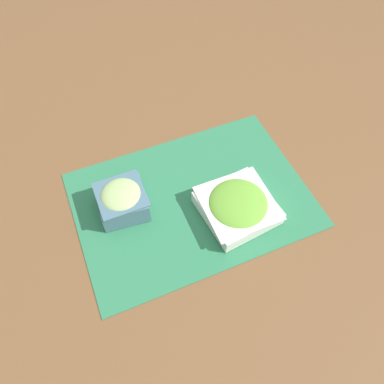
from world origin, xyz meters
The scene contains 4 objects.
ground_plane centered at (0.00, 0.00, 0.00)m, with size 3.00×3.00×0.00m, color brown.
placemat centered at (0.00, 0.00, 0.00)m, with size 0.59×0.42×0.00m.
lettuce_bowl centered at (0.09, -0.08, 0.03)m, with size 0.18×0.18×0.06m.
cucumber_bowl centered at (-0.17, 0.04, 0.04)m, with size 0.12×0.12×0.08m.
Camera 1 is at (-0.20, -0.49, 0.81)m, focal length 35.00 mm.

